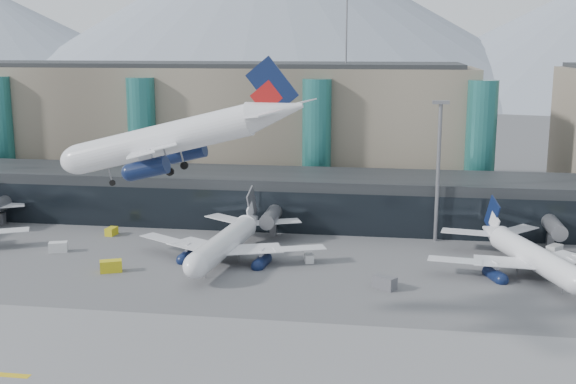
% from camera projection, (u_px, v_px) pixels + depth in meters
% --- Properties ---
extents(ground, '(900.00, 900.00, 0.00)m').
position_uv_depth(ground, '(209.00, 332.00, 90.32)').
color(ground, '#515154').
rests_on(ground, ground).
extents(concourse, '(170.00, 27.00, 10.00)m').
position_uv_depth(concourse, '(282.00, 198.00, 145.19)').
color(concourse, black).
rests_on(concourse, ground).
extents(terminal_main, '(130.00, 30.00, 31.00)m').
position_uv_depth(terminal_main, '(203.00, 126.00, 178.04)').
color(terminal_main, gray).
rests_on(terminal_main, ground).
extents(teal_towers, '(116.40, 19.40, 46.00)m').
position_uv_depth(teal_towers, '(228.00, 141.00, 161.36)').
color(teal_towers, '#28726E').
rests_on(teal_towers, ground).
extents(mountain_ridge, '(910.00, 400.00, 110.00)m').
position_uv_depth(mountain_ridge, '(391.00, 27.00, 446.49)').
color(mountain_ridge, gray).
rests_on(mountain_ridge, ground).
extents(lightmast_mid, '(3.00, 1.20, 25.60)m').
position_uv_depth(lightmast_mid, '(438.00, 163.00, 129.37)').
color(lightmast_mid, slate).
rests_on(lightmast_mid, ground).
extents(hero_jet, '(31.06, 31.49, 10.17)m').
position_uv_depth(hero_jet, '(185.00, 129.00, 81.28)').
color(hero_jet, silver).
rests_on(hero_jet, ground).
extents(jet_parked_mid, '(34.59, 34.27, 11.19)m').
position_uv_depth(jet_parked_mid, '(230.00, 232.00, 121.54)').
color(jet_parked_mid, silver).
rests_on(jet_parked_mid, ground).
extents(jet_parked_right, '(32.12, 33.98, 10.91)m').
position_uv_depth(jet_parked_right, '(524.00, 245.00, 114.31)').
color(jet_parked_right, silver).
rests_on(jet_parked_right, ground).
extents(veh_a, '(3.50, 2.68, 1.74)m').
position_uv_depth(veh_a, '(58.00, 247.00, 125.01)').
color(veh_a, silver).
rests_on(veh_a, ground).
extents(veh_b, '(1.84, 2.70, 1.47)m').
position_uv_depth(veh_b, '(111.00, 231.00, 135.94)').
color(veh_b, gold).
rests_on(veh_b, ground).
extents(veh_c, '(3.81, 3.35, 1.88)m').
position_uv_depth(veh_c, '(385.00, 283.00, 106.22)').
color(veh_c, '#535359').
rests_on(veh_c, ground).
extents(veh_d, '(3.18, 3.40, 1.74)m').
position_uv_depth(veh_d, '(554.00, 250.00, 123.15)').
color(veh_d, silver).
rests_on(veh_d, ground).
extents(veh_g, '(1.95, 2.68, 1.41)m').
position_uv_depth(veh_g, '(309.00, 258.00, 119.33)').
color(veh_g, silver).
rests_on(veh_g, ground).
extents(veh_h, '(3.84, 3.01, 1.88)m').
position_uv_depth(veh_h, '(111.00, 266.00, 114.03)').
color(veh_h, gold).
rests_on(veh_h, ground).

